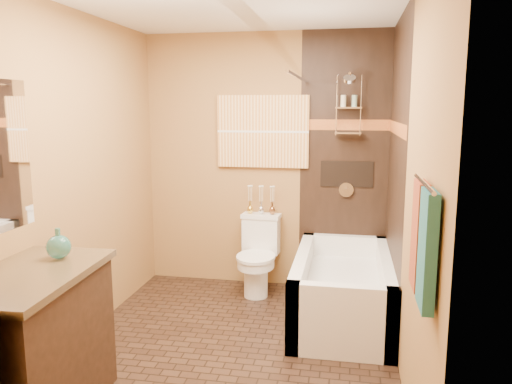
% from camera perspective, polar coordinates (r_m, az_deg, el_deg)
% --- Properties ---
extents(floor, '(3.00, 3.00, 0.00)m').
position_cam_1_polar(floor, '(3.88, -2.88, -17.72)').
color(floor, black).
rests_on(floor, ground).
extents(wall_left, '(0.02, 3.00, 2.50)m').
position_cam_1_polar(wall_left, '(3.95, -20.25, 1.27)').
color(wall_left, olive).
rests_on(wall_left, floor).
extents(wall_right, '(0.02, 3.00, 2.50)m').
position_cam_1_polar(wall_right, '(3.41, 16.92, 0.22)').
color(wall_right, olive).
rests_on(wall_right, floor).
extents(wall_back, '(2.40, 0.02, 2.50)m').
position_cam_1_polar(wall_back, '(4.95, 1.05, 3.46)').
color(wall_back, olive).
rests_on(wall_back, floor).
extents(wall_front, '(2.40, 0.02, 2.50)m').
position_cam_1_polar(wall_front, '(2.09, -12.81, -5.43)').
color(wall_front, olive).
rests_on(wall_front, floor).
extents(alcove_tile_back, '(0.85, 0.01, 2.50)m').
position_cam_1_polar(alcove_tile_back, '(4.87, 10.07, 3.21)').
color(alcove_tile_back, black).
rests_on(alcove_tile_back, wall_back).
extents(alcove_tile_right, '(0.01, 1.50, 2.50)m').
position_cam_1_polar(alcove_tile_right, '(4.15, 15.66, 1.90)').
color(alcove_tile_right, black).
rests_on(alcove_tile_right, wall_right).
extents(mosaic_band_back, '(0.85, 0.01, 0.10)m').
position_cam_1_polar(mosaic_band_back, '(4.83, 10.20, 7.56)').
color(mosaic_band_back, '#983E1B').
rests_on(mosaic_band_back, alcove_tile_back).
extents(mosaic_band_right, '(0.01, 1.50, 0.10)m').
position_cam_1_polar(mosaic_band_right, '(4.12, 15.76, 7.01)').
color(mosaic_band_right, '#983E1B').
rests_on(mosaic_band_right, alcove_tile_right).
extents(alcove_niche, '(0.50, 0.01, 0.25)m').
position_cam_1_polar(alcove_niche, '(4.87, 10.33, 2.02)').
color(alcove_niche, black).
rests_on(alcove_niche, alcove_tile_back).
extents(shower_fixtures, '(0.24, 0.33, 1.16)m').
position_cam_1_polar(shower_fixtures, '(4.73, 10.51, 8.06)').
color(shower_fixtures, silver).
rests_on(shower_fixtures, floor).
extents(curtain_rod, '(0.03, 1.55, 0.03)m').
position_cam_1_polar(curtain_rod, '(4.13, 4.92, 12.89)').
color(curtain_rod, silver).
rests_on(curtain_rod, wall_back).
extents(towel_bar, '(0.02, 0.55, 0.02)m').
position_cam_1_polar(towel_bar, '(2.35, 18.67, 0.93)').
color(towel_bar, silver).
rests_on(towel_bar, wall_right).
extents(towel_teal, '(0.05, 0.22, 0.52)m').
position_cam_1_polar(towel_teal, '(2.28, 19.00, -6.29)').
color(towel_teal, '#1C575E').
rests_on(towel_teal, towel_bar).
extents(towel_rust, '(0.05, 0.22, 0.52)m').
position_cam_1_polar(towel_rust, '(2.53, 18.16, -4.69)').
color(towel_rust, maroon).
rests_on(towel_rust, towel_bar).
extents(sunset_painting, '(0.90, 0.04, 0.70)m').
position_cam_1_polar(sunset_painting, '(4.90, 0.78, 6.92)').
color(sunset_painting, '#C7782E').
rests_on(sunset_painting, wall_back).
extents(bathtub, '(0.80, 1.50, 0.55)m').
position_cam_1_polar(bathtub, '(4.39, 9.88, -11.37)').
color(bathtub, white).
rests_on(bathtub, floor).
extents(toilet, '(0.39, 0.57, 0.74)m').
position_cam_1_polar(toilet, '(4.86, 0.24, -7.19)').
color(toilet, white).
rests_on(toilet, floor).
extents(vanity, '(0.66, 1.03, 0.89)m').
position_cam_1_polar(vanity, '(3.22, -24.40, -15.85)').
color(vanity, black).
rests_on(vanity, floor).
extents(teal_bottle, '(0.17, 0.17, 0.23)m').
position_cam_1_polar(teal_bottle, '(3.22, -21.65, -5.50)').
color(teal_bottle, '#267267').
rests_on(teal_bottle, vanity).
extents(bud_vases, '(0.28, 0.06, 0.28)m').
position_cam_1_polar(bud_vases, '(4.89, 0.59, -0.81)').
color(bud_vases, gold).
rests_on(bud_vases, toilet).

